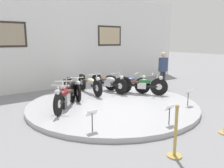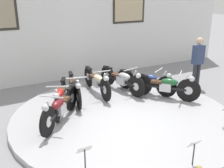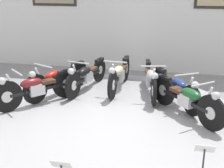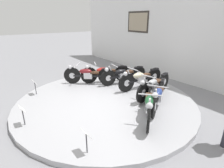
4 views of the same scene
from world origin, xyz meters
TOP-DOWN VIEW (x-y plane):
  - ground_plane at (0.00, 0.00)m, footprint 60.00×60.00m
  - display_platform at (0.00, 0.00)m, footprint 5.53×5.53m
  - back_wall at (0.00, 3.78)m, footprint 14.00×0.22m
  - motorcycle_maroon at (-1.55, 0.25)m, footprint 1.36×1.55m
  - motorcycle_red at (-1.33, 0.89)m, footprint 0.87×1.85m
  - motorcycle_black at (-0.77, 1.36)m, footprint 0.58×1.95m
  - motorcycle_cream at (-0.00, 1.53)m, footprint 0.54×2.01m
  - motorcycle_silver at (0.77, 1.36)m, footprint 0.56×1.97m
  - motorcycle_blue at (1.34, 0.89)m, footprint 1.03×1.74m
  - motorcycle_green at (1.55, 0.25)m, footprint 1.35×1.56m
  - info_placard_front_left at (-1.74, -1.68)m, footprint 0.26×0.11m
  - info_placard_front_centre at (0.00, -2.42)m, footprint 0.26×0.11m
  - visitor_standing at (3.28, 0.79)m, footprint 0.36×0.22m

SIDE VIEW (x-z plane):
  - ground_plane at x=0.00m, z-range 0.00..0.00m
  - display_platform at x=0.00m, z-range 0.00..0.13m
  - info_placard_front_left at x=-1.74m, z-range 0.24..0.75m
  - info_placard_front_centre at x=0.00m, z-range 0.24..0.75m
  - motorcycle_blue at x=1.34m, z-range 0.12..0.90m
  - motorcycle_black at x=-0.77m, z-range 0.12..0.91m
  - motorcycle_silver at x=0.77m, z-range 0.12..0.92m
  - motorcycle_red at x=-1.33m, z-range 0.12..0.92m
  - motorcycle_maroon at x=-1.55m, z-range 0.12..0.93m
  - motorcycle_green at x=1.55m, z-range 0.12..0.93m
  - motorcycle_cream at x=0.00m, z-range 0.12..0.93m
  - visitor_standing at x=3.28m, z-range 0.11..1.79m
  - back_wall at x=0.00m, z-range 0.00..4.35m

